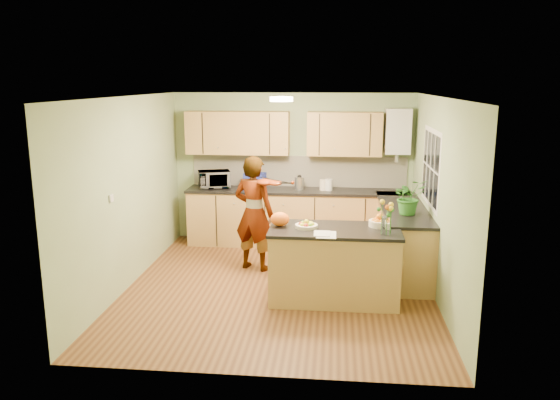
# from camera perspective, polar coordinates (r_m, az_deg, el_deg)

# --- Properties ---
(floor) EXTENTS (4.50, 4.50, 0.00)m
(floor) POSITION_cam_1_polar(r_m,az_deg,el_deg) (7.37, -0.10, -9.07)
(floor) COLOR #552F18
(floor) RESTS_ON ground
(ceiling) EXTENTS (4.00, 4.50, 0.02)m
(ceiling) POSITION_cam_1_polar(r_m,az_deg,el_deg) (6.86, -0.11, 10.74)
(ceiling) COLOR white
(ceiling) RESTS_ON wall_back
(wall_back) EXTENTS (4.00, 0.02, 2.50)m
(wall_back) POSITION_cam_1_polar(r_m,az_deg,el_deg) (9.21, 1.34, 3.36)
(wall_back) COLOR gray
(wall_back) RESTS_ON floor
(wall_front) EXTENTS (4.00, 0.02, 2.50)m
(wall_front) POSITION_cam_1_polar(r_m,az_deg,el_deg) (4.85, -2.86, -5.01)
(wall_front) COLOR gray
(wall_front) RESTS_ON floor
(wall_left) EXTENTS (0.02, 4.50, 2.50)m
(wall_left) POSITION_cam_1_polar(r_m,az_deg,el_deg) (7.48, -15.53, 0.78)
(wall_left) COLOR gray
(wall_left) RESTS_ON floor
(wall_right) EXTENTS (0.02, 4.50, 2.50)m
(wall_right) POSITION_cam_1_polar(r_m,az_deg,el_deg) (7.09, 16.18, 0.12)
(wall_right) COLOR gray
(wall_right) RESTS_ON floor
(back_counter) EXTENTS (3.64, 0.62, 0.94)m
(back_counter) POSITION_cam_1_polar(r_m,az_deg,el_deg) (9.07, 1.79, -1.81)
(back_counter) COLOR #A87A43
(back_counter) RESTS_ON floor
(right_counter) EXTENTS (0.62, 2.24, 0.94)m
(right_counter) POSITION_cam_1_polar(r_m,az_deg,el_deg) (8.05, 12.69, -3.97)
(right_counter) COLOR #A87A43
(right_counter) RESTS_ON floor
(splashback) EXTENTS (3.60, 0.02, 0.52)m
(splashback) POSITION_cam_1_polar(r_m,az_deg,el_deg) (9.20, 1.95, 3.03)
(splashback) COLOR silver
(splashback) RESTS_ON back_counter
(upper_cabinets) EXTENTS (3.20, 0.34, 0.70)m
(upper_cabinets) POSITION_cam_1_polar(r_m,az_deg,el_deg) (8.99, 0.14, 6.99)
(upper_cabinets) COLOR #A87A43
(upper_cabinets) RESTS_ON wall_back
(boiler) EXTENTS (0.40, 0.30, 0.86)m
(boiler) POSITION_cam_1_polar(r_m,az_deg,el_deg) (9.00, 12.21, 7.02)
(boiler) COLOR silver
(boiler) RESTS_ON wall_back
(window_right) EXTENTS (0.01, 1.30, 1.05)m
(window_right) POSITION_cam_1_polar(r_m,az_deg,el_deg) (7.62, 15.48, 3.28)
(window_right) COLOR silver
(window_right) RESTS_ON wall_right
(light_switch) EXTENTS (0.02, 0.09, 0.09)m
(light_switch) POSITION_cam_1_polar(r_m,az_deg,el_deg) (6.92, -17.21, 0.18)
(light_switch) COLOR silver
(light_switch) RESTS_ON wall_left
(ceiling_lamp) EXTENTS (0.30, 0.30, 0.07)m
(ceiling_lamp) POSITION_cam_1_polar(r_m,az_deg,el_deg) (7.16, 0.14, 10.50)
(ceiling_lamp) COLOR #FFEABF
(ceiling_lamp) RESTS_ON ceiling
(peninsula_island) EXTENTS (1.61, 0.82, 0.92)m
(peninsula_island) POSITION_cam_1_polar(r_m,az_deg,el_deg) (6.87, 5.67, -6.68)
(peninsula_island) COLOR #A87A43
(peninsula_island) RESTS_ON floor
(fruit_dish) EXTENTS (0.28, 0.28, 0.10)m
(fruit_dish) POSITION_cam_1_polar(r_m,az_deg,el_deg) (6.73, 2.77, -2.59)
(fruit_dish) COLOR beige
(fruit_dish) RESTS_ON peninsula_island
(orange_bowl) EXTENTS (0.27, 0.27, 0.15)m
(orange_bowl) POSITION_cam_1_polar(r_m,az_deg,el_deg) (6.88, 10.35, -2.22)
(orange_bowl) COLOR beige
(orange_bowl) RESTS_ON peninsula_island
(flower_vase) EXTENTS (0.25, 0.25, 0.46)m
(flower_vase) POSITION_cam_1_polar(r_m,az_deg,el_deg) (6.51, 11.09, -0.92)
(flower_vase) COLOR silver
(flower_vase) RESTS_ON peninsula_island
(orange_bag) EXTENTS (0.27, 0.24, 0.18)m
(orange_bag) POSITION_cam_1_polar(r_m,az_deg,el_deg) (6.79, -0.01, -2.01)
(orange_bag) COLOR orange
(orange_bag) RESTS_ON peninsula_island
(papers) EXTENTS (0.23, 0.32, 0.01)m
(papers) POSITION_cam_1_polar(r_m,az_deg,el_deg) (6.44, 4.85, -3.62)
(papers) COLOR silver
(papers) RESTS_ON peninsula_island
(violinist) EXTENTS (0.71, 0.58, 1.67)m
(violinist) POSITION_cam_1_polar(r_m,az_deg,el_deg) (7.83, -2.74, -1.40)
(violinist) COLOR #E8A88E
(violinist) RESTS_ON floor
(violin) EXTENTS (0.70, 0.61, 0.18)m
(violin) POSITION_cam_1_polar(r_m,az_deg,el_deg) (7.48, -1.51, 1.88)
(violin) COLOR #4A1704
(violin) RESTS_ON violinist
(microwave) EXTENTS (0.60, 0.49, 0.28)m
(microwave) POSITION_cam_1_polar(r_m,az_deg,el_deg) (9.17, -6.90, 2.16)
(microwave) COLOR silver
(microwave) RESTS_ON back_counter
(blue_box) EXTENTS (0.37, 0.30, 0.26)m
(blue_box) POSITION_cam_1_polar(r_m,az_deg,el_deg) (9.05, -2.64, 2.03)
(blue_box) COLOR navy
(blue_box) RESTS_ON back_counter
(kettle) EXTENTS (0.15, 0.15, 0.28)m
(kettle) POSITION_cam_1_polar(r_m,az_deg,el_deg) (8.97, 2.04, 1.84)
(kettle) COLOR silver
(kettle) RESTS_ON back_counter
(jar_cream) EXTENTS (0.14, 0.14, 0.18)m
(jar_cream) POSITION_cam_1_polar(r_m,az_deg,el_deg) (8.93, 4.52, 1.59)
(jar_cream) COLOR beige
(jar_cream) RESTS_ON back_counter
(jar_white) EXTENTS (0.16, 0.16, 0.19)m
(jar_white) POSITION_cam_1_polar(r_m,az_deg,el_deg) (8.91, 5.11, 1.59)
(jar_white) COLOR silver
(jar_white) RESTS_ON back_counter
(potted_plant) EXTENTS (0.54, 0.50, 0.48)m
(potted_plant) POSITION_cam_1_polar(r_m,az_deg,el_deg) (7.46, 13.33, 0.34)
(potted_plant) COLOR #2D6E24
(potted_plant) RESTS_ON right_counter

